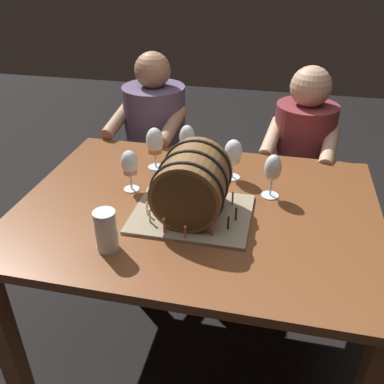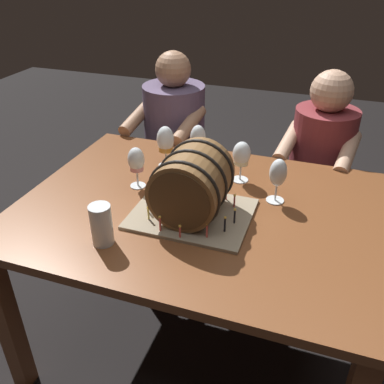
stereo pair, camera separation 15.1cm
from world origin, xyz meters
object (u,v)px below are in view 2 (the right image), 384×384
Objects in this scene: wine_glass_empty at (278,174)px; wine_glass_red at (198,139)px; beer_pint at (102,225)px; person_seated_right at (315,185)px; dining_table at (199,227)px; wine_glass_white at (242,156)px; barrel_cake at (192,186)px; wine_glass_amber at (165,141)px; person_seated_left at (175,158)px; wine_glass_rose at (136,162)px.

wine_glass_red is at bearing 153.13° from wine_glass_empty.
beer_pint is 1.31m from person_seated_right.
wine_glass_white reaches higher than dining_table.
person_seated_right is (0.31, 0.52, -0.37)m from wine_glass_white.
barrel_cake reaches higher than wine_glass_empty.
wine_glass_amber is 1.08× the size of wine_glass_white.
wine_glass_white reaches higher than beer_pint.
beer_pint is at bearing -131.82° from barrel_cake.
person_seated_left reaches higher than wine_glass_red.
wine_glass_rose is at bearing -80.67° from person_seated_left.
wine_glass_empty is 1.02× the size of wine_glass_white.
person_seated_left is (-0.12, 0.71, -0.34)m from wine_glass_rose.
dining_table is 7.60× the size of wine_glass_empty.
dining_table is 0.88m from person_seated_left.
wine_glass_red reaches higher than wine_glass_empty.
wine_glass_amber is 0.17× the size of person_seated_right.
wine_glass_amber is at bearing 91.36° from beer_pint.
wine_glass_empty reaches higher than dining_table.
barrel_cake is 2.39× the size of wine_glass_empty.
wine_glass_white is at bearing 25.99° from wine_glass_rose.
beer_pint is at bearing -81.81° from wine_glass_rose.
dining_table is 0.24m from barrel_cake.
beer_pint reaches higher than dining_table.
person_seated_right reaches higher than dining_table.
person_seated_left reaches higher than person_seated_right.
wine_glass_rose reaches higher than beer_pint.
barrel_cake is 0.38× the size of person_seated_left.
wine_glass_rose is 1.20× the size of beer_pint.
person_seated_left reaches higher than wine_glass_white.
dining_table is 7.20× the size of wine_glass_red.
wine_glass_rose is 0.56m from wine_glass_empty.
wine_glass_white is 0.23m from wine_glass_red.
wine_glass_rose is 0.80m from person_seated_left.
person_seated_left is at bearing 179.98° from person_seated_right.
wine_glass_amber is at bearing 176.67° from wine_glass_white.
wine_glass_red is 0.64m from person_seated_left.
wine_glass_amber is at bearing 132.51° from dining_table.
wine_glass_red is (-0.12, 0.33, 0.23)m from dining_table.
person_seated_left is at bearing 117.71° from dining_table.
beer_pint is (-0.23, -0.32, 0.17)m from dining_table.
barrel_cake reaches higher than wine_glass_rose.
wine_glass_amber reaches higher than dining_table.
wine_glass_white is (0.10, 0.25, 0.22)m from dining_table.
person_seated_right reaches higher than wine_glass_rose.
barrel_cake is at bearing -108.33° from wine_glass_white.
wine_glass_empty is at bearing -26.87° from wine_glass_red.
wine_glass_amber is 0.63m from person_seated_left.
dining_table is at bearing -47.49° from wine_glass_amber.
beer_pint is at bearing -81.07° from person_seated_left.
wine_glass_red is (0.13, 0.06, 0.00)m from wine_glass_amber.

